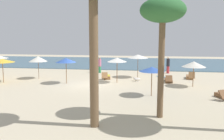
{
  "coord_description": "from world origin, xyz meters",
  "views": [
    {
      "loc": [
        4.96,
        -19.38,
        4.13
      ],
      "look_at": [
        1.81,
        1.53,
        1.1
      ],
      "focal_mm": 38.57,
      "sensor_mm": 36.0,
      "label": 1
    }
  ],
  "objects_px": {
    "umbrella_0": "(138,56)",
    "umbrella_4": "(66,60)",
    "dog": "(137,79)",
    "lounger_1": "(168,80)",
    "umbrella_6": "(194,64)",
    "umbrella_5": "(152,69)",
    "umbrella_1": "(117,60)",
    "surfboard": "(163,77)",
    "umbrella_2": "(2,61)",
    "lounger_2": "(107,77)",
    "umbrella_3": "(38,59)",
    "person_1": "(168,65)",
    "lounger_5": "(190,77)",
    "person_0": "(100,65)",
    "palm_3": "(163,15)"
  },
  "relations": [
    {
      "from": "umbrella_1",
      "to": "surfboard",
      "type": "bearing_deg",
      "value": 37.86
    },
    {
      "from": "umbrella_3",
      "to": "person_0",
      "type": "relative_size",
      "value": 1.26
    },
    {
      "from": "umbrella_4",
      "to": "person_1",
      "type": "relative_size",
      "value": 1.22
    },
    {
      "from": "umbrella_1",
      "to": "umbrella_2",
      "type": "height_order",
      "value": "umbrella_1"
    },
    {
      "from": "lounger_2",
      "to": "surfboard",
      "type": "xyz_separation_m",
      "value": [
        5.47,
        1.44,
        -0.14
      ]
    },
    {
      "from": "lounger_2",
      "to": "person_1",
      "type": "height_order",
      "value": "person_1"
    },
    {
      "from": "umbrella_5",
      "to": "palm_3",
      "type": "height_order",
      "value": "palm_3"
    },
    {
      "from": "umbrella_5",
      "to": "person_0",
      "type": "xyz_separation_m",
      "value": [
        -5.58,
        9.65,
        -0.99
      ]
    },
    {
      "from": "person_1",
      "to": "umbrella_3",
      "type": "bearing_deg",
      "value": -157.41
    },
    {
      "from": "dog",
      "to": "umbrella_1",
      "type": "bearing_deg",
      "value": -150.59
    },
    {
      "from": "umbrella_0",
      "to": "umbrella_6",
      "type": "bearing_deg",
      "value": -38.32
    },
    {
      "from": "umbrella_1",
      "to": "umbrella_2",
      "type": "xyz_separation_m",
      "value": [
        -9.97,
        -1.46,
        -0.07
      ]
    },
    {
      "from": "umbrella_6",
      "to": "dog",
      "type": "bearing_deg",
      "value": 159.67
    },
    {
      "from": "umbrella_1",
      "to": "umbrella_5",
      "type": "xyz_separation_m",
      "value": [
        2.96,
        -4.34,
        -0.16
      ]
    },
    {
      "from": "umbrella_0",
      "to": "umbrella_2",
      "type": "xyz_separation_m",
      "value": [
        -11.67,
        -4.38,
        -0.15
      ]
    },
    {
      "from": "dog",
      "to": "lounger_1",
      "type": "bearing_deg",
      "value": 0.55
    },
    {
      "from": "person_0",
      "to": "dog",
      "type": "relative_size",
      "value": 2.41
    },
    {
      "from": "umbrella_5",
      "to": "dog",
      "type": "height_order",
      "value": "umbrella_5"
    },
    {
      "from": "umbrella_3",
      "to": "lounger_5",
      "type": "height_order",
      "value": "umbrella_3"
    },
    {
      "from": "umbrella_0",
      "to": "umbrella_4",
      "type": "bearing_deg",
      "value": -146.5
    },
    {
      "from": "palm_3",
      "to": "surfboard",
      "type": "xyz_separation_m",
      "value": [
        0.91,
        12.0,
        -5.1
      ]
    },
    {
      "from": "umbrella_1",
      "to": "umbrella_5",
      "type": "bearing_deg",
      "value": -55.76
    },
    {
      "from": "umbrella_4",
      "to": "surfboard",
      "type": "relative_size",
      "value": 1.38
    },
    {
      "from": "lounger_1",
      "to": "lounger_5",
      "type": "xyz_separation_m",
      "value": [
        2.16,
        2.02,
        0.0
      ]
    },
    {
      "from": "surfboard",
      "to": "umbrella_3",
      "type": "bearing_deg",
      "value": -168.47
    },
    {
      "from": "lounger_5",
      "to": "dog",
      "type": "bearing_deg",
      "value": -157.71
    },
    {
      "from": "surfboard",
      "to": "dog",
      "type": "bearing_deg",
      "value": -137.33
    },
    {
      "from": "umbrella_6",
      "to": "umbrella_0",
      "type": "bearing_deg",
      "value": 141.68
    },
    {
      "from": "umbrella_4",
      "to": "lounger_1",
      "type": "distance_m",
      "value": 9.25
    },
    {
      "from": "person_1",
      "to": "dog",
      "type": "bearing_deg",
      "value": -121.66
    },
    {
      "from": "lounger_1",
      "to": "umbrella_2",
      "type": "bearing_deg",
      "value": -170.42
    },
    {
      "from": "umbrella_4",
      "to": "lounger_1",
      "type": "bearing_deg",
      "value": 12.95
    },
    {
      "from": "umbrella_1",
      "to": "lounger_5",
      "type": "relative_size",
      "value": 1.31
    },
    {
      "from": "umbrella_3",
      "to": "person_1",
      "type": "height_order",
      "value": "umbrella_3"
    },
    {
      "from": "umbrella_3",
      "to": "lounger_5",
      "type": "relative_size",
      "value": 1.28
    },
    {
      "from": "umbrella_3",
      "to": "person_1",
      "type": "bearing_deg",
      "value": 22.59
    },
    {
      "from": "umbrella_3",
      "to": "surfboard",
      "type": "height_order",
      "value": "umbrella_3"
    },
    {
      "from": "umbrella_5",
      "to": "surfboard",
      "type": "distance_m",
      "value": 7.96
    },
    {
      "from": "umbrella_5",
      "to": "umbrella_0",
      "type": "bearing_deg",
      "value": 99.84
    },
    {
      "from": "person_0",
      "to": "lounger_5",
      "type": "bearing_deg",
      "value": -13.86
    },
    {
      "from": "umbrella_4",
      "to": "dog",
      "type": "xyz_separation_m",
      "value": [
        6.0,
        2.0,
        -1.86
      ]
    },
    {
      "from": "umbrella_4",
      "to": "palm_3",
      "type": "relative_size",
      "value": 0.37
    },
    {
      "from": "umbrella_5",
      "to": "lounger_2",
      "type": "bearing_deg",
      "value": 124.04
    },
    {
      "from": "umbrella_1",
      "to": "surfboard",
      "type": "distance_m",
      "value": 5.73
    },
    {
      "from": "lounger_1",
      "to": "person_1",
      "type": "distance_m",
      "value": 5.18
    },
    {
      "from": "person_1",
      "to": "person_0",
      "type": "bearing_deg",
      "value": -173.95
    },
    {
      "from": "lounger_5",
      "to": "umbrella_0",
      "type": "bearing_deg",
      "value": -179.03
    },
    {
      "from": "dog",
      "to": "person_1",
      "type": "bearing_deg",
      "value": 58.34
    },
    {
      "from": "umbrella_2",
      "to": "surfboard",
      "type": "bearing_deg",
      "value": 18.49
    },
    {
      "from": "umbrella_5",
      "to": "lounger_5",
      "type": "xyz_separation_m",
      "value": [
        3.74,
        7.35,
        -1.69
      ]
    }
  ]
}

